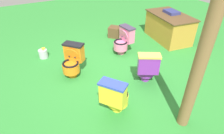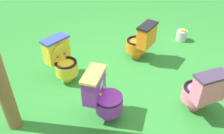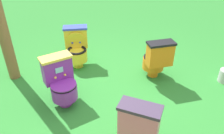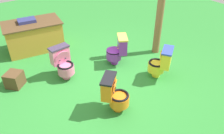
{
  "view_description": "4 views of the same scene",
  "coord_description": "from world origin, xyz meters",
  "views": [
    {
      "loc": [
        3.17,
        -1.75,
        2.52
      ],
      "look_at": [
        0.31,
        -0.16,
        0.33
      ],
      "focal_mm": 30.18,
      "sensor_mm": 36.0,
      "label": 1
    },
    {
      "loc": [
        1.18,
        2.71,
        2.5
      ],
      "look_at": [
        0.46,
        -0.05,
        0.45
      ],
      "focal_mm": 38.06,
      "sensor_mm": 36.0,
      "label": 2
    },
    {
      "loc": [
        -1.13,
        2.39,
        2.2
      ],
      "look_at": [
        0.23,
        -0.2,
        0.4
      ],
      "focal_mm": 35.66,
      "sensor_mm": 36.0,
      "label": 3
    },
    {
      "loc": [
        -2.11,
        -3.32,
        3.06
      ],
      "look_at": [
        0.18,
        -0.09,
        0.38
      ],
      "focal_mm": 36.05,
      "sensor_mm": 36.0,
      "label": 4
    }
  ],
  "objects": [
    {
      "name": "ground",
      "position": [
        0.0,
        0.0,
        0.0
      ],
      "size": [
        14.0,
        14.0,
        0.0
      ],
      "primitive_type": "plane",
      "color": "#2D8433"
    },
    {
      "name": "toilet_pink",
      "position": [
        -0.59,
        0.69,
        0.37
      ],
      "size": [
        0.45,
        0.53,
        0.73
      ],
      "rotation": [
        0.0,
        0.0,
        3.24
      ],
      "color": "pink",
      "rests_on": "ground"
    },
    {
      "name": "toilet_yellow",
      "position": [
        1.16,
        -0.56,
        0.37
      ],
      "size": [
        0.61,
        0.63,
        0.73
      ],
      "rotation": [
        0.0,
        0.0,
        0.61
      ],
      "color": "yellow",
      "rests_on": "ground"
    },
    {
      "name": "wooden_post",
      "position": [
        1.9,
        0.31,
        1.05
      ],
      "size": [
        0.18,
        0.18,
        2.1
      ],
      "primitive_type": "cylinder",
      "color": "brown",
      "rests_on": "ground"
    },
    {
      "name": "toilet_orange",
      "position": [
        -0.28,
        -0.81,
        0.37
      ],
      "size": [
        0.63,
        0.63,
        0.73
      ],
      "rotation": [
        0.0,
        0.0,
        3.87
      ],
      "color": "orange",
      "rests_on": "ground"
    },
    {
      "name": "toilet_purple",
      "position": [
        0.72,
        0.44,
        0.37
      ],
      "size": [
        0.63,
        0.6,
        0.73
      ],
      "rotation": [
        0.0,
        0.0,
        1.04
      ],
      "color": "purple",
      "rests_on": "ground"
    }
  ]
}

